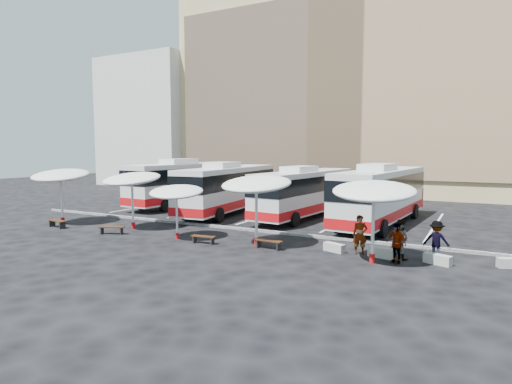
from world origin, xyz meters
The scene contains 26 objects.
ground centered at (0.00, 0.00, 0.00)m, with size 120.00×120.00×0.00m, color black.
sandstone_building centered at (0.00, 31.87, 12.63)m, with size 42.00×18.25×29.60m.
apartment_block centered at (-28.00, 28.00, 9.00)m, with size 14.00×14.00×18.00m, color beige.
curb_divider centered at (0.00, 0.50, 0.07)m, with size 34.00×0.25×0.15m, color black.
bay_lines centered at (0.00, 8.00, 0.01)m, with size 24.15×12.00×0.01m.
bus_0 centered at (-9.28, 8.92, 2.19)m, with size 3.72×13.63×4.28m.
bus_1 centered at (-3.26, 6.33, 2.11)m, with size 3.94×13.21×4.13m.
bus_2 centered at (2.97, 7.23, 1.99)m, with size 3.76×12.47×3.90m.
bus_3 centered at (8.68, 6.78, 2.14)m, with size 3.82×13.35×4.18m.
sunshade_0 centered at (-10.83, -3.25, 3.33)m, with size 4.90×4.93×3.92m.
sunshade_1 centered at (-5.12, -2.41, 3.22)m, with size 3.76×3.80×3.79m.
sunshade_2 centered at (-0.62, -3.56, 2.70)m, with size 3.93×3.95×3.18m.
sunshade_3 centered at (4.21, -2.95, 3.28)m, with size 3.84×3.89×3.87m.
sunshade_4 centered at (10.46, -3.57, 3.25)m, with size 4.17×4.21×3.83m.
wood_bench_0 centered at (-9.79, -4.48, 0.38)m, with size 1.65×0.67×0.49m.
wood_bench_1 centered at (-4.98, -4.35, 0.36)m, with size 1.57×0.98×0.47m.
wood_bench_2 centered at (1.43, -3.87, 0.32)m, with size 1.41×0.50×0.42m.
wood_bench_3 centered at (5.12, -3.33, 0.35)m, with size 1.54×0.52×0.46m.
conc_bench_0 centered at (8.29, -2.31, 0.21)m, with size 1.13×0.38×0.42m, color gray.
conc_bench_1 centered at (10.65, -2.40, 0.24)m, with size 1.30×0.43×0.49m, color gray.
conc_bench_2 centered at (13.10, -2.43, 0.22)m, with size 1.20×0.40×0.45m, color gray.
conc_bench_3 centered at (15.98, -1.53, 0.21)m, with size 1.14×0.38×0.43m, color gray.
passenger_0 centered at (9.55, -2.20, 0.96)m, with size 0.70×0.46×1.93m, color black.
passenger_1 centered at (11.42, -2.29, 0.94)m, with size 0.91×0.71×1.87m, color black.
passenger_2 centered at (11.40, -3.09, 0.91)m, with size 1.06×0.44×1.82m, color black.
passenger_3 centered at (12.95, -1.57, 0.91)m, with size 1.18×0.68×1.82m, color black.
Camera 1 is at (14.74, -22.71, 5.11)m, focal length 30.00 mm.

